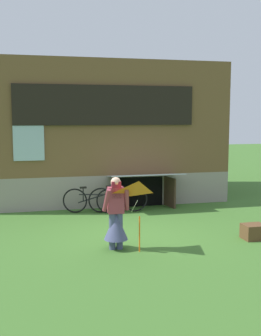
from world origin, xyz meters
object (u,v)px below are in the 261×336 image
Objects in this scene: bicycle_red at (118,199)px; wooden_crate at (254,232)px; kite at (139,198)px; person at (116,219)px; bicycle_black at (92,200)px.

bicycle_red reaches higher than wooden_crate.
kite is at bearing -170.15° from wooden_crate.
bicycle_black is (-0.03, 3.52, -0.28)m from person.
bicycle_black is 3.36× the size of wooden_crate.
bicycle_black is at bearing 84.88° from person.
bicycle_black is at bearing 133.18° from wooden_crate.
bicycle_red is 3.57× the size of wooden_crate.
bicycle_black is at bearing 95.68° from kite.
person is at bearing 125.52° from kite.
kite is 0.80× the size of bicycle_red.
person is 1.10× the size of kite.
bicycle_black is at bearing -179.75° from bicycle_red.
person is 3.15× the size of wooden_crate.
bicycle_red is 0.80m from bicycle_black.
kite is (0.37, -0.52, 0.54)m from person.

